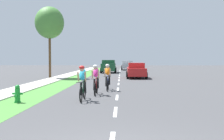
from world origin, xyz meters
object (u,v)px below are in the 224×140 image
Objects in this scene: cyclist_lead at (83,83)px; sedan_red at (136,70)px; fire_hydrant_green at (17,94)px; pickup_silver at (127,65)px; cyclist_distant at (108,77)px; street_tree_near at (50,23)px; cyclist_trailing at (96,79)px; suv_dark_green at (109,66)px.

cyclist_lead is 0.40× the size of sedan_red.
fire_hydrant_green is at bearing -166.68° from cyclist_lead.
sedan_red is 0.84× the size of pickup_silver.
street_tree_near reaches higher than cyclist_distant.
cyclist_trailing is 0.34× the size of pickup_silver.
cyclist_distant is 21.04m from suv_dark_green.
cyclist_trailing is 1.00× the size of cyclist_distant.
fire_hydrant_green is 4.12m from cyclist_trailing.
cyclist_trailing is 0.24× the size of street_tree_near.
fire_hydrant_green is at bearing -98.79° from pickup_silver.
fire_hydrant_green is 0.15× the size of pickup_silver.
sedan_red is (2.31, 10.58, -0.04)m from cyclist_distant.
sedan_red is at bearing 77.68° from cyclist_distant.
pickup_silver is at bearing 85.41° from cyclist_lead.
sedan_red is at bearing 77.49° from cyclist_lead.
fire_hydrant_green is at bearing -128.19° from cyclist_distant.
suv_dark_green is 10.48m from pickup_silver.
cyclist_distant is (0.92, 3.97, 0.00)m from cyclist_lead.
pickup_silver reaches higher than cyclist_lead.
fire_hydrant_green is at bearing -95.94° from suv_dark_green.
cyclist_trailing is at bearing -104.93° from cyclist_distant.
fire_hydrant_green is 0.18× the size of sedan_red.
cyclist_distant is at bearing 51.81° from fire_hydrant_green.
sedan_red is 9.89m from street_tree_near.
pickup_silver reaches higher than cyclist_distant.
suv_dark_green reaches higher than cyclist_trailing.
cyclist_trailing is 33.14m from pickup_silver.
cyclist_distant reaches higher than sedan_red.
suv_dark_green is (2.66, 25.63, 0.58)m from fire_hydrant_green.
cyclist_distant is (3.62, 4.61, 0.44)m from fire_hydrant_green.
street_tree_near reaches higher than pickup_silver.
street_tree_near is (-5.85, 12.38, 4.70)m from cyclist_trailing.
sedan_red is 10.94m from suv_dark_green.
sedan_red is at bearing 77.27° from cyclist_trailing.
cyclist_trailing is at bearing -102.73° from sedan_red.
fire_hydrant_green is 36.14m from pickup_silver.
suv_dark_green is at bearing 91.10° from cyclist_trailing.
fire_hydrant_green is 16.31m from sedan_red.
cyclist_lead is 4.07m from cyclist_distant.
cyclist_distant is 10.83m from sedan_red.
suv_dark_green is (-0.44, 22.96, 0.14)m from cyclist_trailing.
cyclist_lead is at bearing -69.28° from street_tree_near.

